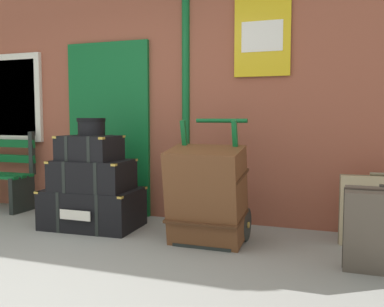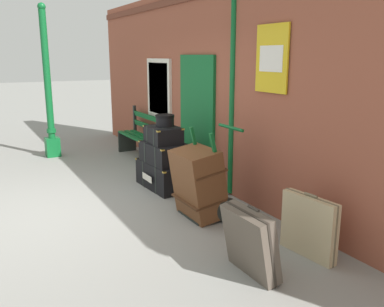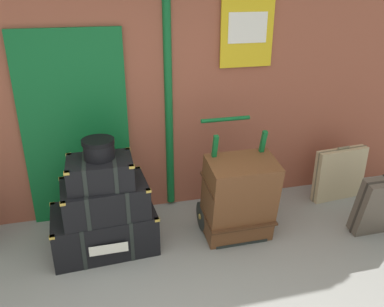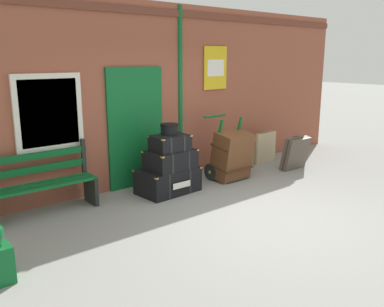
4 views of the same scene
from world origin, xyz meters
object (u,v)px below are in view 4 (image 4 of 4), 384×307
Objects in this scene: round_hatbox at (169,129)px; steamer_trunk_base at (168,180)px; steamer_trunk_middle at (171,159)px; suitcase_caramel at (264,148)px; large_brown_trunk at (232,156)px; steamer_trunk_top at (170,143)px; platform_bench at (40,185)px; suitcase_oxblood at (295,153)px; porters_trolley at (225,164)px.

steamer_trunk_base is at bearing 126.66° from round_hatbox.
round_hatbox reaches higher than steamer_trunk_middle.
suitcase_caramel is at bearing 6.63° from round_hatbox.
large_brown_trunk is 1.59m from suitcase_caramel.
steamer_trunk_base is 0.66m from steamer_trunk_top.
platform_bench is 2.10m from steamer_trunk_middle.
platform_bench is 2.30× the size of suitcase_caramel.
round_hatbox is at bearing 170.92° from suitcase_oxblood.
platform_bench is 1.35× the size of porters_trolley.
steamer_trunk_base is 2.94m from suitcase_oxblood.
large_brown_trunk reaches higher than steamer_trunk_base.
suitcase_oxblood is (1.54, -0.30, -0.13)m from large_brown_trunk.
round_hatbox reaches higher than porters_trolley.
porters_trolley is at bearing 90.00° from large_brown_trunk.
large_brown_trunk is (1.33, -0.15, -0.11)m from steamer_trunk_middle.
steamer_trunk_middle is 1.21× the size of suitcase_caramel.
suitcase_oxblood is (2.90, -0.49, 0.13)m from steamer_trunk_base.
steamer_trunk_middle reaches higher than suitcase_oxblood.
porters_trolley reaches higher than steamer_trunk_middle.
steamer_trunk_middle is 1.21× the size of suitcase_oxblood.
suitcase_caramel is (2.84, 0.33, -0.78)m from round_hatbox.
large_brown_trunk is (1.35, -0.13, -0.40)m from steamer_trunk_top.
steamer_trunk_base is 2.88m from suitcase_caramel.
steamer_trunk_base is 1.24× the size of steamer_trunk_middle.
steamer_trunk_top is 0.89× the size of suitcase_caramel.
steamer_trunk_top is at bearing -12.68° from platform_bench.
suitcase_caramel is (2.86, 0.30, 0.12)m from steamer_trunk_base.
round_hatbox is (0.02, -0.03, 0.90)m from steamer_trunk_base.
round_hatbox is 2.97m from suitcase_caramel.
suitcase_caramel is at bearing 7.19° from steamer_trunk_top.
steamer_trunk_base is 1.68× the size of steamer_trunk_top.
suitcase_caramel is at bearing 6.90° from steamer_trunk_middle.
steamer_trunk_top is 2.96m from suitcase_oxblood.
suitcase_oxblood is at bearing -17.35° from porters_trolley.
platform_bench is 2.12m from steamer_trunk_top.
round_hatbox is (2.04, -0.43, 0.66)m from platform_bench.
suitcase_oxblood is at bearing -8.49° from steamer_trunk_top.
suitcase_oxblood is at bearing -9.55° from steamer_trunk_base.
steamer_trunk_base is at bearing -11.20° from platform_bench.
steamer_trunk_middle is (0.03, -0.04, 0.37)m from steamer_trunk_base.
large_brown_trunk is at bearing -9.83° from platform_bench.
platform_bench reaches higher than steamer_trunk_base.
suitcase_caramel is at bearing 11.63° from porters_trolley.
round_hatbox is at bearing 130.60° from steamer_trunk_middle.
porters_trolley reaches higher than large_brown_trunk.
platform_bench is at bearing 168.80° from steamer_trunk_base.
round_hatbox is 3.01m from suitcase_oxblood.
porters_trolley is 1.70× the size of suitcase_caramel.
steamer_trunk_middle is at bearing -49.40° from round_hatbox.
large_brown_trunk reaches higher than steamer_trunk_middle.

